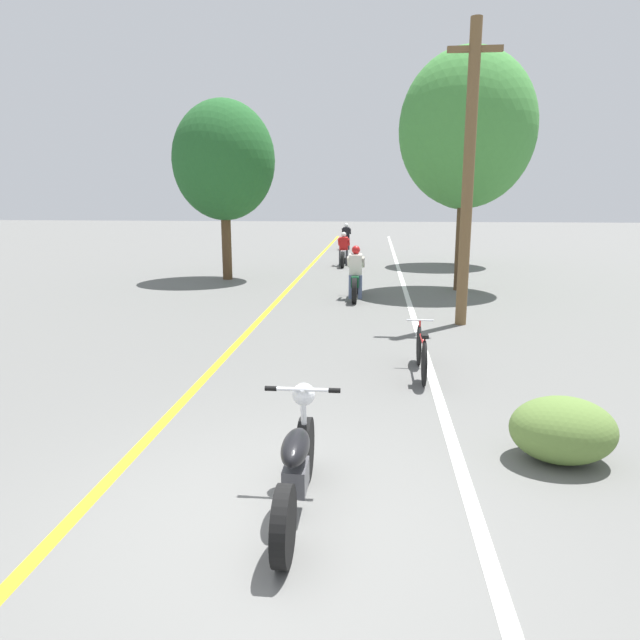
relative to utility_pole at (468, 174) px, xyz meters
name	(u,v)px	position (x,y,z in m)	size (l,w,h in m)	color
ground_plane	(267,519)	(-2.81, -8.09, -3.21)	(120.00, 120.00, 0.00)	#60605E
lane_stripe_center	(286,291)	(-4.51, 4.01, -3.21)	(0.14, 48.00, 0.01)	yellow
lane_stripe_edge	(406,293)	(-0.98, 4.01, -3.21)	(0.14, 48.00, 0.01)	white
utility_pole	(468,174)	(0.00, 0.00, 0.00)	(1.10, 0.24, 6.25)	brown
roadside_tree_right_near	(467,129)	(0.63, 4.80, 1.41)	(3.87, 3.48, 6.86)	#513A23
roadside_tree_right_far	(464,153)	(1.52, 11.32, 1.22)	(3.82, 3.44, 6.64)	#513A23
roadside_tree_left	(224,161)	(-6.89, 6.35, 0.68)	(3.35, 3.02, 5.84)	#513A23
roadside_bush	(563,430)	(0.10, -6.67, -2.86)	(1.10, 0.88, 0.70)	#5B7A38
motorcycle_foreground	(296,466)	(-2.56, -7.94, -2.77)	(0.71, 1.98, 1.03)	black
motorcycle_rider_lead	(356,279)	(-2.43, 3.00, -2.67)	(0.50, 2.16, 1.46)	black
motorcycle_rider_mid	(344,253)	(-3.17, 10.57, -2.70)	(0.50, 2.16, 1.36)	black
motorcycle_rider_far	(346,240)	(-3.43, 17.74, -2.69)	(0.50, 2.12, 1.39)	black
bicycle_parked	(421,352)	(-1.15, -3.77, -2.85)	(0.44, 1.74, 0.79)	black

